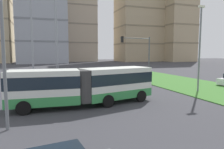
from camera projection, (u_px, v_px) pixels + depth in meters
articulated_bus at (85, 85)px, 16.60m from camera, size 11.98×3.88×3.00m
car_maroon_sedan at (48, 87)px, 21.37m from camera, size 4.51×2.27×1.58m
traffic_light_far_right at (140, 52)px, 27.46m from camera, size 4.37×0.28×6.44m
streetlight_left at (3, 38)px, 10.77m from camera, size 0.70×0.28×9.22m
streetlight_median at (200, 45)px, 22.02m from camera, size 0.70×0.28×9.31m
apartment_tower_westcentre at (41, 3)px, 86.02m from camera, size 19.94×19.29×51.12m
apartment_tower_centre at (74, 8)px, 104.55m from camera, size 20.50×16.49×54.48m
apartment_tower_eastcentre at (139, 12)px, 104.97m from camera, size 21.83×16.96×51.31m
apartment_tower_east at (177, 18)px, 103.87m from camera, size 14.76×16.49×44.24m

